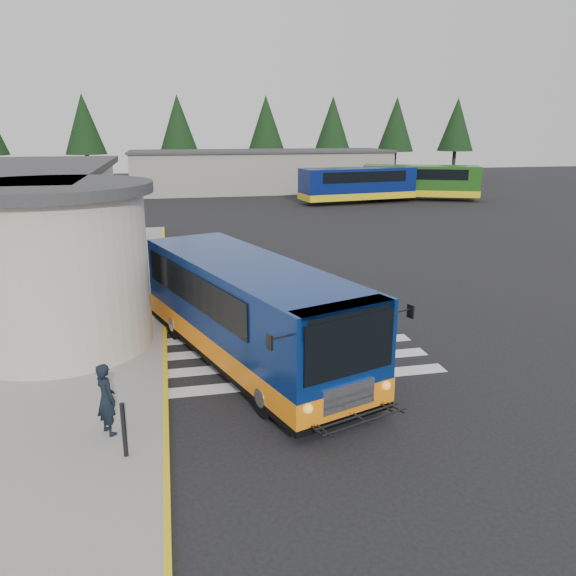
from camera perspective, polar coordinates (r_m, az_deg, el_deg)
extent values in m
plane|color=black|center=(17.96, 0.68, -4.99)|extent=(140.00, 140.00, 0.00)
cube|color=gray|center=(21.95, -25.46, -2.44)|extent=(10.00, 34.00, 0.15)
cube|color=yellow|center=(21.32, -12.44, -1.73)|extent=(0.12, 34.00, 0.16)
cylinder|color=beige|center=(17.62, -22.47, 1.54)|extent=(5.20, 5.20, 4.50)
cylinder|color=#38383A|center=(17.23, -23.32, 9.28)|extent=(5.80, 5.80, 0.30)
cube|color=black|center=(22.14, -18.92, 1.58)|extent=(0.08, 1.20, 2.20)
cube|color=#38383A|center=(21.81, -17.98, 4.96)|extent=(1.20, 1.80, 0.12)
cube|color=silver|center=(14.99, 1.55, -9.40)|extent=(8.00, 0.55, 0.01)
cube|color=silver|center=(16.05, 0.53, -7.60)|extent=(8.00, 0.55, 0.01)
cube|color=silver|center=(17.13, -0.36, -6.03)|extent=(8.00, 0.55, 0.01)
cube|color=silver|center=(18.23, -1.13, -4.65)|extent=(8.00, 0.55, 0.01)
cube|color=silver|center=(19.34, -1.82, -3.42)|extent=(8.00, 0.55, 0.01)
cube|color=gray|center=(59.32, -2.75, 11.70)|extent=(26.00, 8.00, 4.00)
cube|color=#38383A|center=(59.20, -2.78, 13.72)|extent=(26.40, 8.40, 0.20)
cylinder|color=black|center=(67.02, -19.62, 11.13)|extent=(0.44, 0.44, 3.60)
cone|color=black|center=(66.86, -20.03, 15.39)|extent=(4.40, 4.40, 6.40)
cylinder|color=black|center=(66.53, -10.88, 11.73)|extent=(0.44, 0.44, 3.60)
cone|color=black|center=(66.37, -11.12, 16.03)|extent=(4.40, 4.40, 6.40)
cylinder|color=black|center=(67.54, -2.19, 12.06)|extent=(0.44, 0.44, 3.60)
cone|color=black|center=(67.38, -2.24, 16.30)|extent=(4.40, 4.40, 6.40)
cylinder|color=black|center=(69.38, 4.48, 12.12)|extent=(0.44, 0.44, 3.60)
cone|color=black|center=(69.22, 4.57, 16.26)|extent=(4.40, 4.40, 6.40)
cylinder|color=black|center=(72.06, 10.72, 12.04)|extent=(0.44, 0.44, 3.60)
cone|color=black|center=(71.92, 10.94, 16.02)|extent=(4.40, 4.40, 6.40)
cylinder|color=black|center=(75.51, 16.46, 11.85)|extent=(0.44, 0.44, 3.60)
cone|color=black|center=(75.37, 16.76, 15.63)|extent=(4.40, 4.40, 6.40)
cube|color=navy|center=(15.73, -4.14, -1.78)|extent=(5.50, 9.71, 2.45)
cube|color=orange|center=(16.04, -4.07, -4.95)|extent=(5.54, 9.75, 0.58)
cube|color=black|center=(16.16, -4.05, -6.09)|extent=(5.53, 9.73, 0.23)
cube|color=black|center=(11.84, 6.32, -5.94)|extent=(2.19, 0.80, 1.30)
cube|color=silver|center=(12.30, 6.19, -10.91)|extent=(1.30, 0.50, 0.57)
cube|color=black|center=(15.81, -9.82, -0.02)|extent=(2.27, 6.51, 0.94)
cube|color=black|center=(16.90, -1.47, 1.26)|extent=(2.27, 6.51, 0.94)
cylinder|color=black|center=(13.10, -2.23, -10.93)|extent=(0.62, 1.05, 1.00)
cylinder|color=black|center=(14.24, 5.95, -8.73)|extent=(0.62, 1.05, 1.00)
cylinder|color=black|center=(18.04, -11.26, -3.53)|extent=(0.62, 1.05, 1.00)
cylinder|color=black|center=(18.87, -4.72, -2.38)|extent=(0.62, 1.05, 1.00)
cube|color=black|center=(10.88, -1.87, -5.50)|extent=(0.11, 0.19, 0.31)
cube|color=black|center=(12.95, 12.34, -2.32)|extent=(0.11, 0.19, 0.31)
imported|color=black|center=(12.60, -17.98, -10.67)|extent=(0.63, 0.69, 1.59)
imported|color=black|center=(17.03, -17.05, -3.65)|extent=(0.89, 0.94, 1.53)
cylinder|color=black|center=(11.79, -16.32, -13.67)|extent=(0.09, 0.09, 1.15)
cube|color=#071554|center=(50.41, 7.08, 10.55)|extent=(10.47, 4.27, 2.60)
cube|color=yellow|center=(50.51, 7.04, 9.37)|extent=(10.51, 4.31, 0.56)
cube|color=black|center=(50.35, 7.10, 11.26)|extent=(8.24, 4.00, 0.90)
cube|color=#1E4E14|center=(53.71, 13.29, 10.61)|extent=(10.66, 6.54, 2.64)
cube|color=yellow|center=(53.81, 13.22, 9.48)|extent=(10.71, 6.58, 0.57)
cube|color=black|center=(53.66, 13.33, 11.29)|extent=(8.55, 5.73, 0.92)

